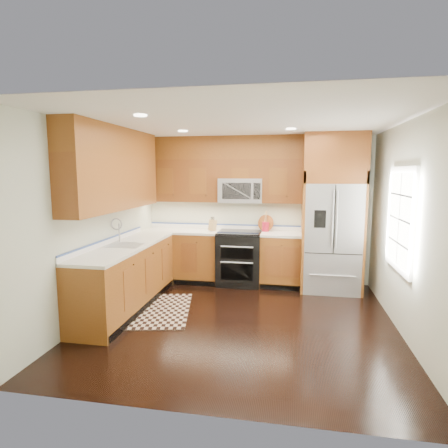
% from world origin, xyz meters
% --- Properties ---
extents(ground, '(4.00, 4.00, 0.00)m').
position_xyz_m(ground, '(0.00, 0.00, 0.00)').
color(ground, black).
rests_on(ground, ground).
extents(wall_back, '(4.00, 0.02, 2.60)m').
position_xyz_m(wall_back, '(0.00, 2.00, 1.30)').
color(wall_back, beige).
rests_on(wall_back, ground).
extents(wall_left, '(0.02, 4.00, 2.60)m').
position_xyz_m(wall_left, '(-2.00, 0.00, 1.30)').
color(wall_left, beige).
rests_on(wall_left, ground).
extents(wall_right, '(0.02, 4.00, 2.60)m').
position_xyz_m(wall_right, '(2.00, 0.00, 1.30)').
color(wall_right, beige).
rests_on(wall_right, ground).
extents(window, '(0.04, 1.10, 1.30)m').
position_xyz_m(window, '(1.98, 0.20, 1.40)').
color(window, white).
rests_on(window, ground).
extents(base_cabinets, '(2.85, 3.00, 0.90)m').
position_xyz_m(base_cabinets, '(-1.23, 0.90, 0.45)').
color(base_cabinets, brown).
rests_on(base_cabinets, ground).
extents(countertop, '(2.86, 3.01, 0.04)m').
position_xyz_m(countertop, '(-1.09, 1.01, 0.92)').
color(countertop, white).
rests_on(countertop, base_cabinets).
extents(upper_cabinets, '(2.85, 3.00, 1.15)m').
position_xyz_m(upper_cabinets, '(-1.15, 1.09, 2.02)').
color(upper_cabinets, brown).
rests_on(upper_cabinets, ground).
extents(range, '(0.76, 0.67, 0.95)m').
position_xyz_m(range, '(-0.25, 1.67, 0.47)').
color(range, black).
rests_on(range, ground).
extents(microwave, '(0.76, 0.40, 0.42)m').
position_xyz_m(microwave, '(-0.25, 1.80, 1.66)').
color(microwave, '#B2B2B7').
rests_on(microwave, ground).
extents(refrigerator, '(0.98, 0.75, 2.60)m').
position_xyz_m(refrigerator, '(1.30, 1.63, 1.30)').
color(refrigerator, '#B2B2B7').
rests_on(refrigerator, ground).
extents(sink_faucet, '(0.54, 0.44, 0.37)m').
position_xyz_m(sink_faucet, '(-1.73, 0.23, 0.99)').
color(sink_faucet, '#B2B2B7').
rests_on(sink_faucet, countertop).
extents(rug, '(1.09, 1.53, 0.01)m').
position_xyz_m(rug, '(-1.20, 0.18, 0.01)').
color(rug, black).
rests_on(rug, ground).
extents(knife_block, '(0.13, 0.15, 0.25)m').
position_xyz_m(knife_block, '(-0.74, 1.71, 1.04)').
color(knife_block, '#A2804E').
rests_on(knife_block, countertop).
extents(utensil_crock, '(0.14, 0.14, 0.36)m').
position_xyz_m(utensil_crock, '(0.19, 1.82, 1.06)').
color(utensil_crock, maroon).
rests_on(utensil_crock, countertop).
extents(cutting_board, '(0.39, 0.39, 0.02)m').
position_xyz_m(cutting_board, '(0.19, 1.84, 0.95)').
color(cutting_board, brown).
rests_on(cutting_board, countertop).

